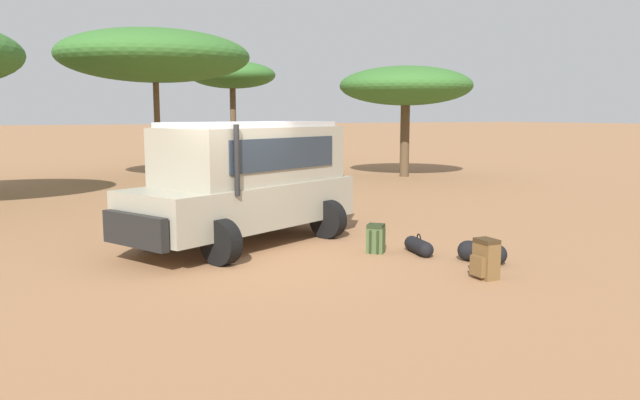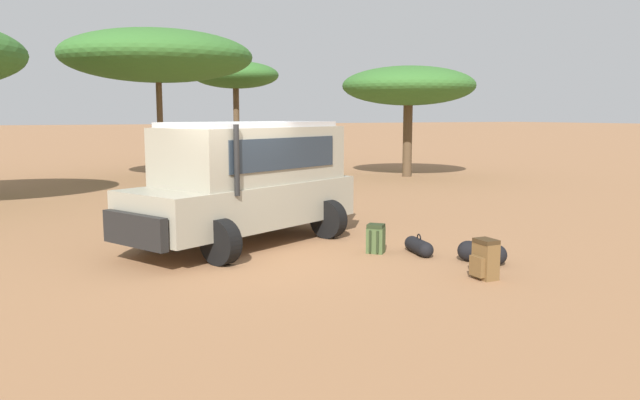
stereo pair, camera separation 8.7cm
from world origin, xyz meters
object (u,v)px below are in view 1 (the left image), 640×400
acacia_tree_right_mid (155,56)px  acacia_tree_distant_right (406,86)px  duffel_bag_low_black_case (419,246)px  backpack_beside_front_wheel (376,239)px  duffel_bag_soft_canvas (482,252)px  acacia_tree_far_right (232,76)px  safari_vehicle (247,179)px  backpack_cluster_center (485,259)px

acacia_tree_right_mid → acacia_tree_distant_right: acacia_tree_right_mid is taller
duffel_bag_low_black_case → acacia_tree_distant_right: acacia_tree_distant_right is taller
backpack_beside_front_wheel → duffel_bag_low_black_case: size_ratio=0.61×
backpack_beside_front_wheel → duffel_bag_soft_canvas: backpack_beside_front_wheel is taller
duffel_bag_soft_canvas → acacia_tree_right_mid: bearing=96.0°
backpack_beside_front_wheel → acacia_tree_far_right: bearing=77.4°
safari_vehicle → backpack_cluster_center: (2.39, -4.32, -0.98)m
safari_vehicle → acacia_tree_right_mid: bearing=84.8°
backpack_cluster_center → backpack_beside_front_wheel: bearing=103.4°
acacia_tree_far_right → duffel_bag_low_black_case: bearing=-100.8°
acacia_tree_right_mid → acacia_tree_far_right: (5.71, 7.28, -0.20)m
backpack_beside_front_wheel → acacia_tree_distant_right: acacia_tree_distant_right is taller
backpack_beside_front_wheel → acacia_tree_far_right: acacia_tree_far_right is taller
duffel_bag_low_black_case → duffel_bag_soft_canvas: bearing=-62.1°
backpack_cluster_center → acacia_tree_far_right: (4.57, 25.29, 4.37)m
backpack_cluster_center → duffel_bag_low_black_case: 1.94m
duffel_bag_soft_canvas → acacia_tree_distant_right: acacia_tree_distant_right is taller
backpack_beside_front_wheel → acacia_tree_right_mid: (-0.58, 15.65, 4.61)m
backpack_cluster_center → acacia_tree_distant_right: size_ratio=0.12×
backpack_cluster_center → acacia_tree_far_right: bearing=79.8°
backpack_cluster_center → acacia_tree_right_mid: size_ratio=0.08×
safari_vehicle → backpack_cluster_center: safari_vehicle is taller
safari_vehicle → duffel_bag_soft_canvas: safari_vehicle is taller
duffel_bag_low_black_case → acacia_tree_distant_right: (8.17, 12.35, 3.60)m
acacia_tree_right_mid → acacia_tree_distant_right: (9.42, -3.73, -1.13)m
duffel_bag_soft_canvas → safari_vehicle: bearing=131.4°
duffel_bag_soft_canvas → acacia_tree_far_right: 25.16m
backpack_beside_front_wheel → backpack_cluster_center: backpack_cluster_center is taller
safari_vehicle → backpack_beside_front_wheel: 2.87m
acacia_tree_distant_right → acacia_tree_far_right: bearing=108.6°
duffel_bag_low_black_case → backpack_beside_front_wheel: bearing=146.6°
safari_vehicle → acacia_tree_right_mid: (1.26, 13.69, 3.58)m
duffel_bag_soft_canvas → acacia_tree_right_mid: size_ratio=0.11×
acacia_tree_right_mid → duffel_bag_soft_canvas: bearing=-84.0°
safari_vehicle → backpack_cluster_center: 5.04m
backpack_beside_front_wheel → acacia_tree_distant_right: (8.84, 11.91, 3.47)m
safari_vehicle → acacia_tree_right_mid: 14.21m
duffel_bag_soft_canvas → acacia_tree_far_right: (3.90, 24.44, 4.49)m
backpack_cluster_center → acacia_tree_right_mid: 18.62m
duffel_bag_soft_canvas → acacia_tree_distant_right: 15.84m
backpack_cluster_center → duffel_bag_soft_canvas: backpack_cluster_center is taller
duffel_bag_low_black_case → acacia_tree_right_mid: size_ratio=0.12×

